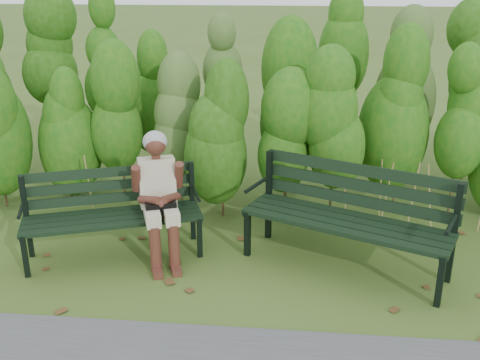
# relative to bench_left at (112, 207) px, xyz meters

# --- Properties ---
(ground) EXTENTS (80.00, 80.00, 0.00)m
(ground) POSITION_rel_bench_left_xyz_m (1.22, -0.19, -0.49)
(ground) COLOR #43591E
(hedge_band) EXTENTS (11.04, 1.67, 2.42)m
(hedge_band) POSITION_rel_bench_left_xyz_m (1.22, 1.67, 0.77)
(hedge_band) COLOR #47381E
(hedge_band) RESTS_ON ground
(leaf_litter) EXTENTS (6.01, 2.07, 0.01)m
(leaf_litter) POSITION_rel_bench_left_xyz_m (1.30, -0.45, -0.49)
(leaf_litter) COLOR brown
(leaf_litter) RESTS_ON ground
(bench_left) EXTENTS (1.75, 1.07, 0.83)m
(bench_left) POSITION_rel_bench_left_xyz_m (0.00, 0.00, 0.00)
(bench_left) COLOR black
(bench_left) RESTS_ON ground
(bench_right) EXTENTS (1.97, 1.32, 0.94)m
(bench_right) POSITION_rel_bench_left_xyz_m (2.26, 0.01, 0.06)
(bench_right) COLOR black
(bench_right) RESTS_ON ground
(seated_woman) EXTENTS (0.55, 0.77, 1.23)m
(seated_woman) POSITION_rel_bench_left_xyz_m (0.47, -0.01, 0.20)
(seated_woman) COLOR beige
(seated_woman) RESTS_ON ground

